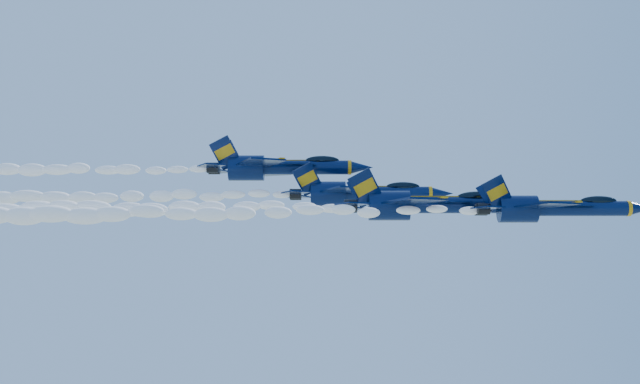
{
  "coord_description": "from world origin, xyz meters",
  "views": [
    {
      "loc": [
        -5.23,
        -82.16,
        145.31
      ],
      "look_at": [
        -5.79,
        0.5,
        153.66
      ],
      "focal_mm": 45.0,
      "sensor_mm": 36.0,
      "label": 1
    }
  ],
  "objects_px": {
    "jet_lead": "(553,208)",
    "jet_second": "(427,204)",
    "jet_third": "(361,193)",
    "jet_fourth": "(279,167)"
  },
  "relations": [
    {
      "from": "jet_second",
      "to": "jet_fourth",
      "type": "distance_m",
      "value": 25.14
    },
    {
      "from": "jet_lead",
      "to": "jet_third",
      "type": "bearing_deg",
      "value": 131.77
    },
    {
      "from": "jet_lead",
      "to": "jet_third",
      "type": "height_order",
      "value": "jet_third"
    },
    {
      "from": "jet_second",
      "to": "jet_third",
      "type": "height_order",
      "value": "jet_third"
    },
    {
      "from": "jet_lead",
      "to": "jet_second",
      "type": "height_order",
      "value": "jet_second"
    },
    {
      "from": "jet_lead",
      "to": "jet_third",
      "type": "relative_size",
      "value": 0.86
    },
    {
      "from": "jet_second",
      "to": "jet_third",
      "type": "xyz_separation_m",
      "value": [
        -5.64,
        14.49,
        2.53
      ]
    },
    {
      "from": "jet_second",
      "to": "jet_fourth",
      "type": "xyz_separation_m",
      "value": [
        -15.08,
        19.16,
        6.11
      ]
    },
    {
      "from": "jet_second",
      "to": "jet_fourth",
      "type": "bearing_deg",
      "value": 128.2
    },
    {
      "from": "jet_lead",
      "to": "jet_second",
      "type": "bearing_deg",
      "value": 160.4
    }
  ]
}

